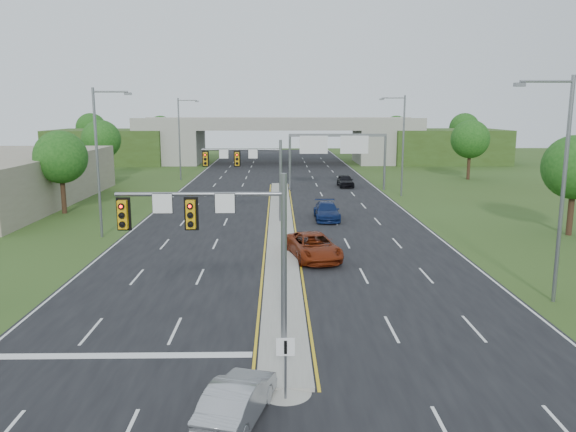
% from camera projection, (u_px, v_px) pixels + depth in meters
% --- Properties ---
extents(ground, '(240.00, 240.00, 0.00)m').
position_uv_depth(ground, '(284.00, 344.00, 22.83)').
color(ground, '#314619').
rests_on(ground, ground).
extents(road, '(24.00, 160.00, 0.02)m').
position_uv_depth(road, '(280.00, 204.00, 57.22)').
color(road, black).
rests_on(road, ground).
extents(median, '(2.00, 54.00, 0.16)m').
position_uv_depth(median, '(281.00, 227.00, 45.41)').
color(median, gray).
rests_on(median, road).
extents(median_nose, '(2.00, 2.00, 0.16)m').
position_uv_depth(median_nose, '(285.00, 390.00, 18.88)').
color(median_nose, gray).
rests_on(median_nose, road).
extents(lane_markings, '(23.72, 160.00, 0.01)m').
position_uv_depth(lane_markings, '(274.00, 214.00, 51.22)').
color(lane_markings, gold).
rests_on(lane_markings, road).
extents(signal_mast_near, '(6.62, 0.60, 7.00)m').
position_uv_depth(signal_mast_near, '(226.00, 232.00, 21.84)').
color(signal_mast_near, slate).
rests_on(signal_mast_near, ground).
extents(signal_mast_far, '(6.62, 0.60, 7.00)m').
position_uv_depth(signal_mast_far, '(253.00, 167.00, 46.40)').
color(signal_mast_far, slate).
rests_on(signal_mast_far, ground).
extents(keep_right_sign, '(0.60, 0.13, 2.20)m').
position_uv_depth(keep_right_sign, '(286.00, 358.00, 18.10)').
color(keep_right_sign, slate).
rests_on(keep_right_sign, ground).
extents(sign_gantry, '(11.58, 0.44, 6.67)m').
position_uv_depth(sign_gantry, '(336.00, 146.00, 66.11)').
color(sign_gantry, slate).
rests_on(sign_gantry, ground).
extents(overpass, '(80.00, 14.00, 8.10)m').
position_uv_depth(overpass, '(279.00, 143.00, 100.77)').
color(overpass, gray).
rests_on(overpass, ground).
extents(lightpole_l_mid, '(2.85, 0.25, 11.00)m').
position_uv_depth(lightpole_l_mid, '(100.00, 156.00, 41.11)').
color(lightpole_l_mid, slate).
rests_on(lightpole_l_mid, ground).
extents(lightpole_l_far, '(2.85, 0.25, 11.00)m').
position_uv_depth(lightpole_l_far, '(181.00, 135.00, 75.50)').
color(lightpole_l_far, slate).
rests_on(lightpole_l_far, ground).
extents(lightpole_r_near, '(2.85, 0.25, 11.00)m').
position_uv_depth(lightpole_r_near, '(560.00, 180.00, 26.85)').
color(lightpole_r_near, slate).
rests_on(lightpole_r_near, ground).
extents(lightpole_r_far, '(2.85, 0.25, 11.00)m').
position_uv_depth(lightpole_r_far, '(401.00, 141.00, 61.24)').
color(lightpole_r_far, slate).
rests_on(lightpole_r_far, ground).
extents(tree_l_near, '(4.80, 4.80, 7.60)m').
position_uv_depth(tree_l_near, '(61.00, 157.00, 50.99)').
color(tree_l_near, '#382316').
rests_on(tree_l_near, ground).
extents(tree_l_mid, '(5.20, 5.20, 8.12)m').
position_uv_depth(tree_l_mid, '(101.00, 140.00, 75.42)').
color(tree_l_mid, '#382316').
rests_on(tree_l_mid, ground).
extents(tree_r_near, '(4.80, 4.80, 7.60)m').
position_uv_depth(tree_r_near, '(575.00, 167.00, 41.91)').
color(tree_r_near, '#382316').
rests_on(tree_r_near, ground).
extents(tree_r_mid, '(5.20, 5.20, 8.12)m').
position_uv_depth(tree_r_mid, '(470.00, 139.00, 76.31)').
color(tree_r_mid, '#382316').
rests_on(tree_r_mid, ground).
extents(tree_back_a, '(6.00, 6.00, 8.85)m').
position_uv_depth(tree_back_a, '(91.00, 128.00, 113.42)').
color(tree_back_a, '#382316').
rests_on(tree_back_a, ground).
extents(tree_back_b, '(5.60, 5.60, 8.32)m').
position_uv_depth(tree_back_b, '(161.00, 130.00, 113.73)').
color(tree_back_b, '#382316').
rests_on(tree_back_b, ground).
extents(tree_back_c, '(5.60, 5.60, 8.32)m').
position_uv_depth(tree_back_c, '(396.00, 130.00, 114.59)').
color(tree_back_c, '#382316').
rests_on(tree_back_c, ground).
extents(tree_back_d, '(6.00, 6.00, 8.85)m').
position_uv_depth(tree_back_d, '(464.00, 128.00, 114.78)').
color(tree_back_d, '#382316').
rests_on(tree_back_d, ground).
extents(car_silver, '(2.46, 4.32, 1.35)m').
position_uv_depth(car_silver, '(237.00, 400.00, 17.11)').
color(car_silver, '#919398').
rests_on(car_silver, road).
extents(car_far_a, '(3.80, 6.22, 1.61)m').
position_uv_depth(car_far_a, '(314.00, 246.00, 35.86)').
color(car_far_a, maroon).
rests_on(car_far_a, road).
extents(car_far_b, '(2.11, 5.15, 1.49)m').
position_uv_depth(car_far_b, '(327.00, 211.00, 48.70)').
color(car_far_b, '#0C1B49').
rests_on(car_far_b, road).
extents(car_far_c, '(1.89, 4.48, 1.51)m').
position_uv_depth(car_far_c, '(345.00, 181.00, 69.72)').
color(car_far_c, black).
rests_on(car_far_c, road).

